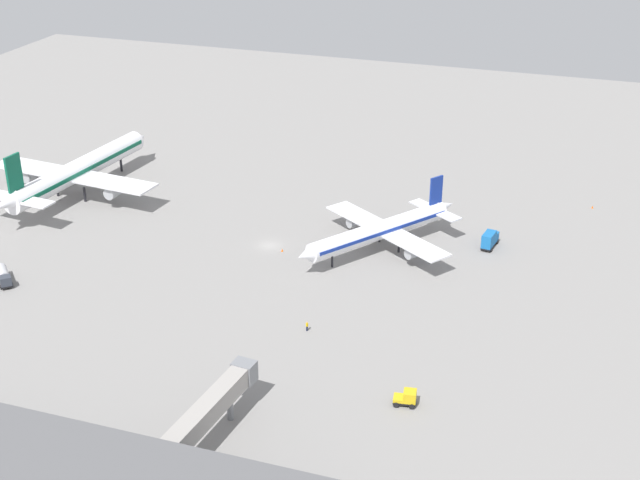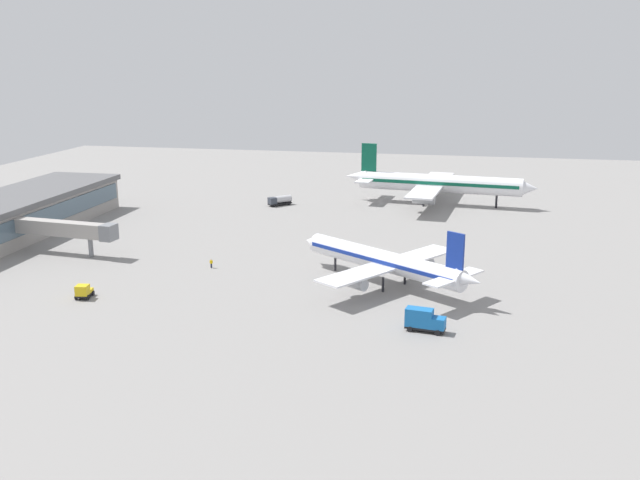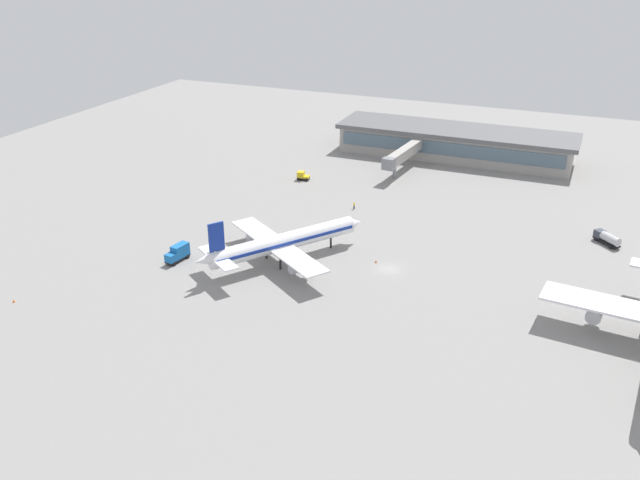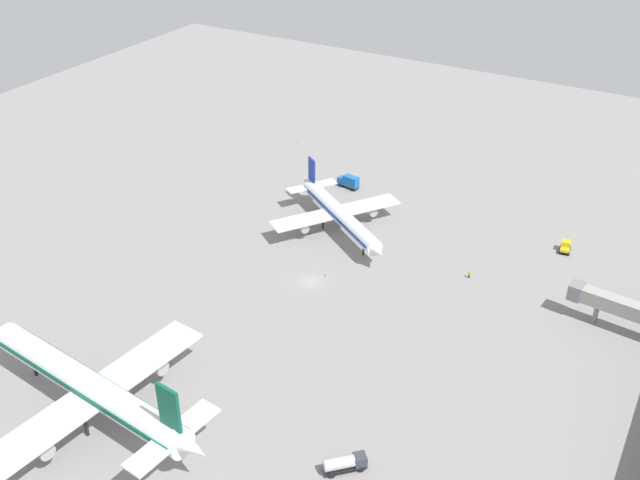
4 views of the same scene
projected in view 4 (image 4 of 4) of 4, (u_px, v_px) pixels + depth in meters
name	position (u px, v px, depth m)	size (l,w,h in m)	color
ground	(310.00, 281.00, 148.61)	(288.00, 288.00, 0.00)	gray
airplane_at_gate	(90.00, 387.00, 114.04)	(40.36, 50.08, 15.24)	white
airplane_taxiing	(339.00, 213.00, 164.05)	(28.21, 33.44, 11.70)	white
baggage_tug	(565.00, 247.00, 157.87)	(3.45, 2.63, 2.30)	black
fuel_truck	(345.00, 463.00, 106.35)	(5.78, 5.82, 2.50)	black
catering_truck	(349.00, 182.00, 183.27)	(2.89, 5.82, 3.30)	black
ground_crew_worker	(469.00, 274.00, 149.34)	(0.44, 0.57, 1.67)	#1E2338
jet_bridge	(633.00, 311.00, 131.50)	(5.40, 24.28, 6.74)	#9E9993
safety_cone_near_gate	(298.00, 141.00, 208.26)	(0.44, 0.44, 0.60)	#EA590C
safety_cone_mid_apron	(325.00, 275.00, 150.20)	(0.44, 0.44, 0.60)	#EA590C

